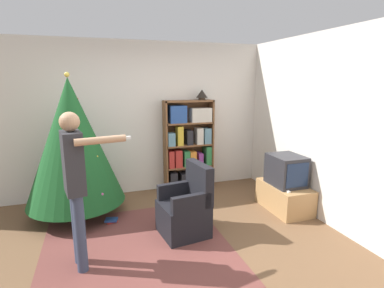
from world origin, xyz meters
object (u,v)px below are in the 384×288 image
table_lamp (202,94)px  christmas_tree (73,142)px  armchair (186,210)px  television (286,170)px  bookshelf (189,146)px  standing_person (75,179)px

table_lamp → christmas_tree: bearing=-165.5°
armchair → table_lamp: size_ratio=4.60×
television → table_lamp: bearing=122.9°
television → armchair: (-1.64, -0.23, -0.31)m
bookshelf → armchair: size_ratio=1.75×
television → christmas_tree: 3.14m
christmas_tree → armchair: size_ratio=2.24×
christmas_tree → armchair: (1.35, -1.01, -0.78)m
bookshelf → armchair: (-0.53, -1.56, -0.48)m
bookshelf → television: (1.11, -1.33, -0.17)m
standing_person → table_lamp: size_ratio=8.29×
television → standing_person: size_ratio=0.32×
christmas_tree → standing_person: (0.09, -1.34, -0.12)m
television → armchair: armchair is taller
television → christmas_tree: bearing=165.3°
armchair → table_lamp: table_lamp is taller
bookshelf → christmas_tree: (-1.89, -0.55, 0.30)m
armchair → christmas_tree: bearing=-134.7°
christmas_tree → table_lamp: christmas_tree is taller
armchair → standing_person: (-1.27, -0.33, 0.66)m
television → standing_person: (-2.91, -0.55, 0.36)m
standing_person → television: bearing=90.0°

